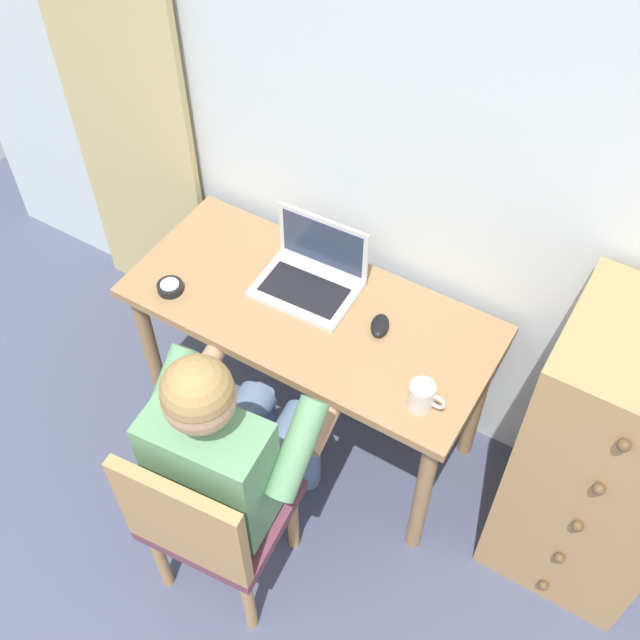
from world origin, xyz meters
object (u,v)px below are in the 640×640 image
dresser (604,462)px  computer_mouse (380,326)px  desk (310,329)px  chair (208,519)px  desk_clock (170,287)px  laptop (312,273)px  person_seated (233,443)px  coffee_mug (422,396)px

dresser → computer_mouse: 0.82m
desk → chair: size_ratio=1.48×
chair → desk_clock: 0.79m
chair → desk_clock: bearing=134.2°
laptop → computer_mouse: (0.30, -0.06, -0.04)m
dresser → desk_clock: dresser is taller
dresser → person_seated: person_seated is taller
computer_mouse → laptop: bearing=150.8°
desk → coffee_mug: size_ratio=10.61×
chair → coffee_mug: size_ratio=7.18×
chair → coffee_mug: bearing=51.9°
computer_mouse → coffee_mug: coffee_mug is taller
dresser → coffee_mug: dresser is taller
laptop → desk_clock: laptop is taller
computer_mouse → desk_clock: 0.73m
dresser → laptop: size_ratio=3.29×
laptop → dresser: bearing=-2.1°
laptop → computer_mouse: size_ratio=3.50×
desk → computer_mouse: computer_mouse is taller
chair → coffee_mug: (0.43, 0.55, 0.31)m
chair → person_seated: person_seated is taller
computer_mouse → desk: bearing=171.4°
coffee_mug → computer_mouse: bearing=141.4°
dresser → coffee_mug: 0.63m
desk → person_seated: 0.53m
dresser → person_seated: 1.16m
computer_mouse → desk_clock: (-0.70, -0.22, -0.00)m
laptop → coffee_mug: size_ratio=2.91×
dresser → computer_mouse: dresser is taller
person_seated → chair: bearing=-85.1°
desk → coffee_mug: bearing=-17.7°
laptop → desk_clock: size_ratio=3.88×
desk_clock → dresser: bearing=9.0°
chair → desk_clock: size_ratio=9.57×
laptop → coffee_mug: 0.61m
dresser → coffee_mug: bearing=-158.6°
dresser → chair: bearing=-142.0°
dresser → person_seated: size_ratio=0.97×
laptop → computer_mouse: laptop is taller
chair → person_seated: size_ratio=0.73×
chair → laptop: (-0.12, 0.81, 0.32)m
coffee_mug → desk_clock: bearing=-178.8°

